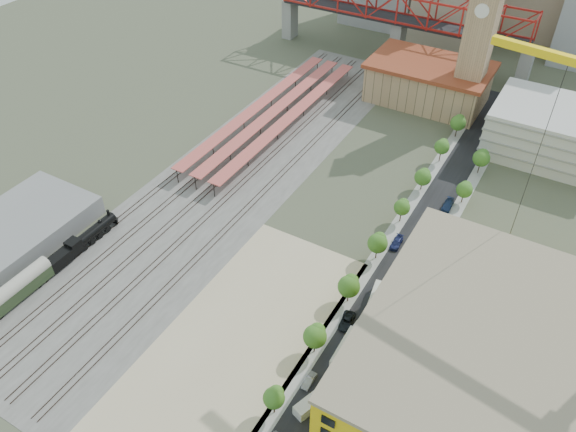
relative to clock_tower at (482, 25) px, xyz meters
The scene contains 29 objects.
ground 85.36m from the clock_tower, 95.71° to the right, with size 400.00×400.00×0.00m, color #474C38.
ballast_strip 81.63m from the clock_tower, 125.15° to the right, with size 36.00×165.00×0.06m, color #605E59.
dirt_lot 115.74m from the clock_tower, 96.14° to the right, with size 28.00×67.00×0.06m, color tan.
street_asphalt 71.48m from the clock_tower, 82.98° to the right, with size 12.00×170.00×0.06m, color black.
sidewalk_west 71.08m from the clock_tower, 87.80° to the right, with size 3.00×170.00×0.04m, color gray.
sidewalk_east 72.31m from the clock_tower, 78.27° to the right, with size 3.00×170.00×0.04m, color gray.
construction_pad 110.41m from the clock_tower, 69.69° to the right, with size 50.00×90.00×0.06m, color gray.
rail_tracks 82.57m from the clock_tower, 126.24° to the right, with size 26.56×160.00×0.18m.
platform_canopies 65.08m from the clock_tower, 144.47° to the right, with size 16.00×80.00×4.12m.
station_hall 25.65m from the clock_tower, behind, with size 38.00×24.00×13.10m.
clock_tower is the anchor object (origin of this frame).
parking_garage 36.81m from the clock_tower, 19.64° to the right, with size 34.00×26.00×14.00m, color silver.
truss_bridge 42.56m from the clock_tower, 142.85° to the left, with size 94.00×9.60×25.60m.
construction_building 107.36m from the clock_tower, 71.22° to the right, with size 44.60×50.60×18.80m.
warehouse 135.13m from the clock_tower, 123.93° to the right, with size 22.00×32.00×5.00m, color gray.
street_trees 80.70m from the clock_tower, 83.91° to the right, with size 15.40×124.40×8.00m.
locomotive 123.27m from the clock_tower, 118.81° to the right, with size 2.79×21.56×5.39m.
coach 140.36m from the clock_tower, 114.86° to the right, with size 3.09×17.96×5.64m.
site_trailer_a 118.50m from the clock_tower, 86.02° to the right, with size 2.29×8.70×2.38m, color silver.
site_trailer_b 106.31m from the clock_tower, 85.53° to the right, with size 2.53×9.63×2.64m, color silver.
site_trailer_c 103.87m from the clock_tower, 85.42° to the right, with size 2.26×8.59×2.35m, color silver.
site_trailer_d 92.46m from the clock_tower, 84.80° to the right, with size 2.48×9.41×2.58m, color silver.
car_1 115.24m from the clock_tower, 87.44° to the right, with size 1.39×3.98×1.31m, color gray.
car_2 99.76m from the clock_tower, 87.01° to the right, with size 2.49×5.41×1.50m, color black.
car_3 74.25m from the clock_tower, 85.83° to the right, with size 2.08×5.13×1.49m, color navy.
car_4 120.76m from the clock_tower, 84.63° to the right, with size 1.54×3.82×1.30m, color silver.
car_5 86.52m from the clock_tower, 82.28° to the right, with size 1.60×4.60×1.52m, color #AFAFB5.
car_6 75.70m from the clock_tower, 81.00° to the right, with size 2.43×5.28×1.47m, color black.
car_7 57.37m from the clock_tower, 77.32° to the right, with size 2.19×5.39×1.56m, color navy.
Camera 1 is at (39.40, -84.93, 90.74)m, focal length 35.00 mm.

